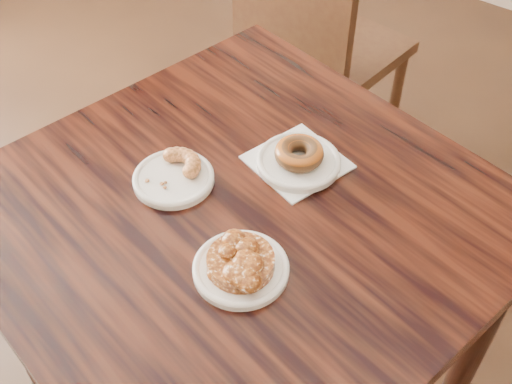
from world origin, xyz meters
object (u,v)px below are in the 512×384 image
Objects in this scene: chair_far at (326,49)px; cafe_table at (242,321)px; glazed_donut at (299,153)px; apple_fritter at (241,260)px; cruller_fragment at (173,171)px.

cafe_table is at bearing 117.44° from chair_far.
chair_far reaches higher than glazed_donut.
chair_far is 5.84× the size of apple_fritter.
cruller_fragment is at bearing -132.87° from glazed_donut.
glazed_donut is at bearing 122.76° from chair_far.
cruller_fragment is at bearing 109.30° from chair_far.
cafe_table is at bearing 129.12° from apple_fritter.
chair_far is 0.93m from glazed_donut.
cruller_fragment is (-0.16, -0.18, -0.01)m from glazed_donut.
glazed_donut is at bearing 92.58° from cafe_table.
chair_far is 8.45× the size of cruller_fragment.
chair_far reaches higher than cafe_table.
chair_far is at bearing 123.26° from cafe_table.
glazed_donut and apple_fritter have the same top height.
cruller_fragment is (0.24, -0.95, 0.33)m from chair_far.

